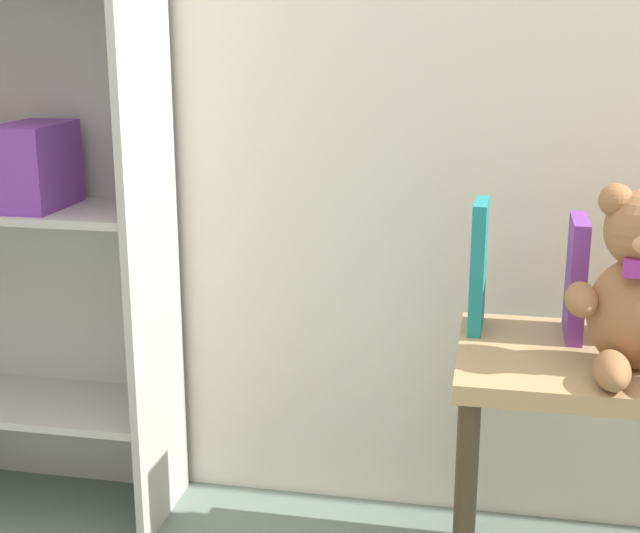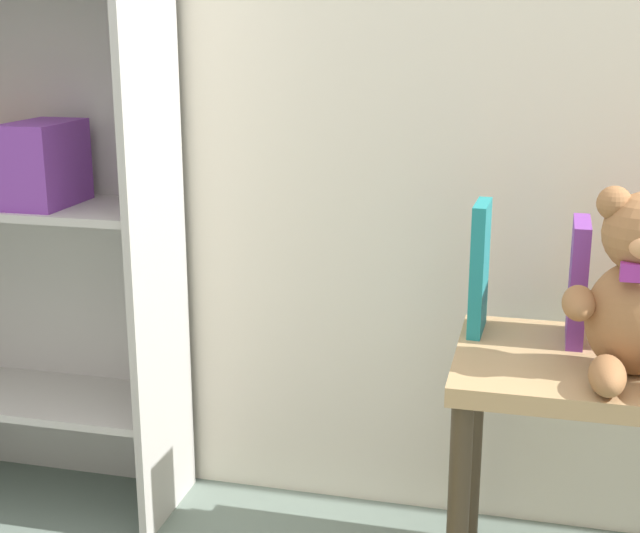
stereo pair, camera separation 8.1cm
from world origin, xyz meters
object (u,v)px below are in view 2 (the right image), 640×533
(teddy_bear, at_px, (639,293))
(book_standing_teal, at_px, (479,268))
(book_standing_purple, at_px, (578,281))
(bookshelf_side, at_px, (27,163))
(display_table, at_px, (624,405))

(teddy_bear, bearing_deg, book_standing_teal, 148.10)
(teddy_bear, height_order, book_standing_purple, teddy_bear)
(book_standing_teal, bearing_deg, book_standing_purple, 1.18)
(teddy_bear, xyz_separation_m, book_standing_purple, (-0.09, 0.17, -0.03))
(bookshelf_side, relative_size, book_standing_teal, 5.56)
(display_table, xyz_separation_m, teddy_bear, (-0.00, -0.07, 0.24))
(book_standing_teal, relative_size, book_standing_purple, 1.11)
(bookshelf_side, height_order, display_table, bookshelf_side)
(teddy_bear, relative_size, book_standing_purple, 1.41)
(book_standing_teal, bearing_deg, bookshelf_side, 177.71)
(book_standing_purple, bearing_deg, display_table, -46.44)
(book_standing_teal, height_order, book_standing_purple, book_standing_teal)
(bookshelf_side, xyz_separation_m, book_standing_teal, (1.04, -0.08, -0.16))
(bookshelf_side, relative_size, book_standing_purple, 6.17)
(bookshelf_side, xyz_separation_m, display_table, (1.32, -0.18, -0.38))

